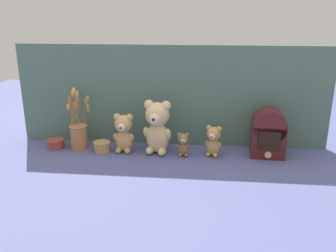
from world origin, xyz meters
TOP-DOWN VIEW (x-y plane):
  - ground_plane at (0.00, 0.00)m, footprint 4.00×4.00m
  - backdrop_wall at (0.00, 0.17)m, footprint 1.73×0.02m
  - teddy_bear_large at (-0.06, 0.02)m, footprint 0.16×0.15m
  - teddy_bear_medium at (-0.24, 0.02)m, footprint 0.12×0.11m
  - teddy_bear_small at (0.24, 0.01)m, footprint 0.09×0.09m
  - teddy_bear_tiny at (0.08, -0.01)m, footprint 0.07×0.06m
  - flower_vase at (-0.50, 0.04)m, footprint 0.13×0.15m
  - vintage_radio at (0.52, 0.04)m, footprint 0.18×0.13m
  - decorative_tin_tall at (-0.63, 0.04)m, footprint 0.10×0.10m
  - decorative_tin_short at (-0.36, 0.00)m, footprint 0.09×0.09m

SIDE VIEW (x-z plane):
  - ground_plane at x=0.00m, z-range 0.00..0.00m
  - decorative_tin_tall at x=-0.63m, z-range 0.00..0.05m
  - decorative_tin_short at x=-0.36m, z-range 0.00..0.06m
  - teddy_bear_tiny at x=0.08m, z-range 0.00..0.13m
  - teddy_bear_small at x=0.24m, z-range 0.00..0.17m
  - flower_vase at x=-0.50m, z-range -0.07..0.27m
  - teddy_bear_medium at x=-0.24m, z-range 0.00..0.22m
  - vintage_radio at x=0.52m, z-range 0.00..0.26m
  - teddy_bear_large at x=-0.06m, z-range 0.01..0.30m
  - backdrop_wall at x=0.00m, z-range 0.00..0.56m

